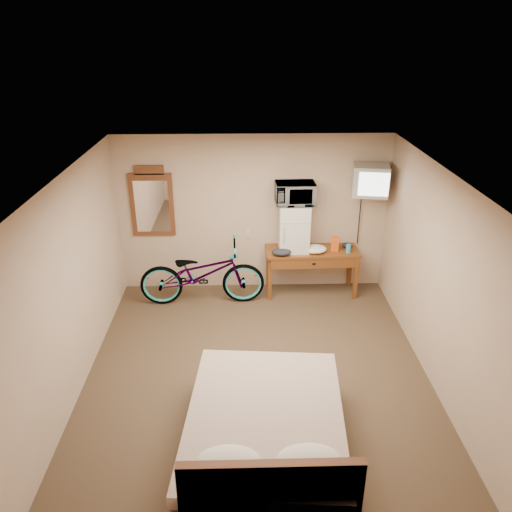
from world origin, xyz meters
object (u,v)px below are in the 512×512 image
crt_television (370,180)px  bicycle (202,273)px  microwave (295,193)px  wall_mirror (152,202)px  desk (312,257)px  mini_fridge (294,227)px  bed (265,436)px  blue_cup (348,248)px

crt_television → bicycle: size_ratio=0.33×
microwave → wall_mirror: 2.19m
desk → mini_fridge: (-0.30, 0.06, 0.49)m
microwave → bed: (-0.59, -3.43, -1.37)m
microwave → bed: bearing=-101.6°
wall_mirror → bicycle: 1.34m
blue_cup → microwave: bearing=170.6°
mini_fridge → wall_mirror: wall_mirror is taller
mini_fridge → wall_mirror: 2.21m
bed → bicycle: bearing=104.8°
blue_cup → bed: (-1.42, -3.30, -0.52)m
crt_television → bicycle: crt_television is taller
blue_cup → wall_mirror: bearing=173.3°
blue_cup → bed: 3.63m
bicycle → microwave: bearing=-79.9°
blue_cup → bicycle: size_ratio=0.07×
crt_television → desk: bearing=-178.4°
crt_television → wall_mirror: (-3.27, 0.25, -0.40)m
wall_mirror → microwave: bearing=-5.6°
microwave → wall_mirror: bearing=172.5°
blue_cup → crt_television: crt_television is taller
microwave → crt_television: bearing=-3.9°
blue_cup → bed: bearing=-113.4°
microwave → wall_mirror: wall_mirror is taller
mini_fridge → microwave: bearing=56.3°
desk → wall_mirror: size_ratio=1.30×
wall_mirror → bed: wall_mirror is taller
blue_cup → bed: size_ratio=0.06×
mini_fridge → desk: bearing=-11.6°
mini_fridge → bicycle: bearing=-167.9°
crt_television → bicycle: (-2.51, -0.27, -1.37)m
desk → blue_cup: 0.58m
wall_mirror → bicycle: (0.76, -0.52, -0.97)m
bicycle → bed: bicycle is taller
desk → blue_cup: (0.54, -0.08, 0.18)m
wall_mirror → desk: bearing=-6.3°
crt_television → wall_mirror: bearing=175.6°
mini_fridge → bicycle: (-1.41, -0.30, -0.63)m
wall_mirror → crt_television: bearing=-4.4°
desk → microwave: (-0.30, 0.06, 1.02)m
crt_television → bicycle: bearing=-173.9°
desk → bicycle: bicycle is taller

